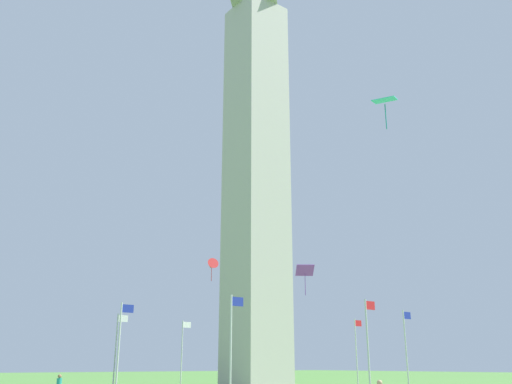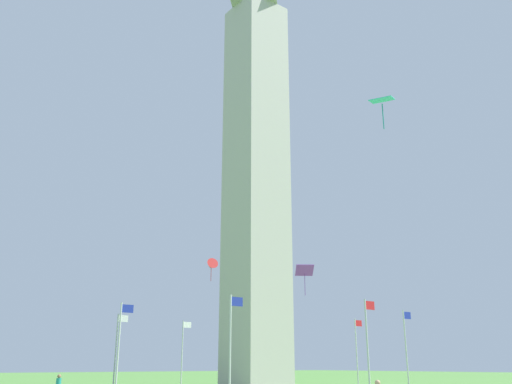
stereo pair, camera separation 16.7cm
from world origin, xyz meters
name	(u,v)px [view 1 (the left image)]	position (x,y,z in m)	size (l,w,h in m)	color
obelisk_monument	(256,155)	(0.00, 0.00, 22.97)	(5.05, 5.05, 45.94)	#B7B2A8
flagpole_n	(357,349)	(13.70, 0.00, 3.90)	(1.12, 0.14, 7.04)	silver
flagpole_ne	(271,350)	(9.70, 9.64, 3.90)	(1.12, 0.14, 7.04)	silver
flagpole_e	(182,349)	(0.07, 13.63, 3.90)	(1.12, 0.14, 7.04)	silver
flagpole_se	(116,347)	(-9.57, 9.64, 3.90)	(1.12, 0.14, 7.04)	silver
flagpole_s	(120,343)	(-13.56, 0.00, 3.90)	(1.12, 0.14, 7.04)	silver
flagpole_sw	(232,340)	(-9.57, -9.64, 3.90)	(1.12, 0.14, 7.04)	silver
flagpole_w	(368,342)	(0.07, -13.63, 3.90)	(1.12, 0.14, 7.04)	silver
flagpole_nw	(406,346)	(9.70, -9.64, 3.90)	(1.12, 0.14, 7.04)	silver
kite_cyan_diamond	(385,101)	(-16.97, -30.08, 11.85)	(1.14, 1.15, 1.33)	#33C6D1
kite_red_delta	(212,265)	(-9.14, -6.19, 9.67)	(1.11, 1.23, 1.76)	red
kite_purple_diamond	(305,271)	(-2.48, -9.66, 9.45)	(1.90, 1.86, 2.36)	purple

